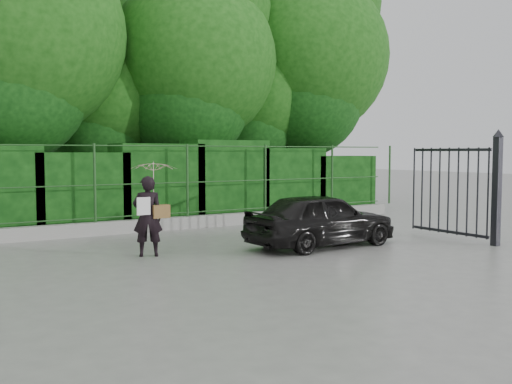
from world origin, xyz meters
TOP-DOWN VIEW (x-y plane):
  - ground at (0.00, 0.00)m, footprint 80.00×80.00m
  - kerb at (0.00, 4.50)m, footprint 14.00×0.25m
  - fence at (0.22, 4.50)m, footprint 14.13×0.06m
  - hedge at (-0.11, 5.50)m, footprint 14.20×1.20m
  - trees at (1.14, 7.74)m, footprint 17.10×6.15m
  - gate at (4.60, -0.72)m, footprint 0.22×2.33m
  - woman at (-1.73, 1.44)m, footprint 0.88×0.85m
  - car at (1.53, 0.59)m, footprint 3.29×1.45m

SIDE VIEW (x-z plane):
  - ground at x=0.00m, z-range 0.00..0.00m
  - kerb at x=0.00m, z-range 0.00..0.30m
  - car at x=1.53m, z-range 0.00..1.10m
  - hedge at x=-0.11m, z-range -0.09..2.13m
  - woman at x=-1.73m, z-range 0.27..2.01m
  - gate at x=4.60m, z-range 0.01..2.37m
  - fence at x=0.22m, z-range 0.30..2.10m
  - trees at x=1.14m, z-range 0.58..8.66m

